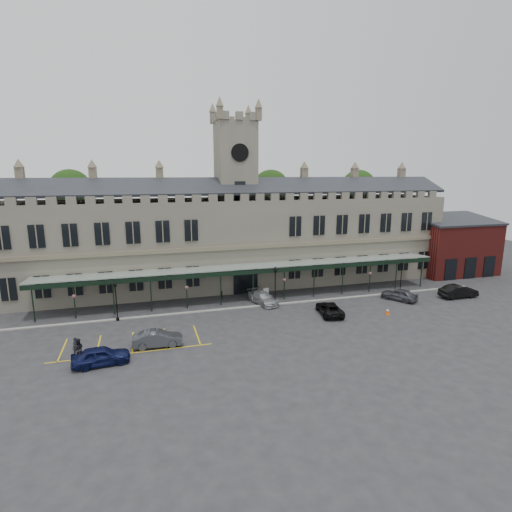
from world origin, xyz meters
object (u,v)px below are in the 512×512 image
object	(u,v)px
clock_tower	(236,191)
person_a	(76,346)
lamp_post_left	(116,297)
station_building	(236,239)
car_right_a	(399,294)
car_van	(330,309)
car_left_b	(158,339)
lamp_post_mid	(275,283)
car_right_b	(458,291)
traffic_cone	(388,311)
person_b	(78,349)
sign_board	(266,293)
car_taxi	(263,298)
car_left_a	(101,356)
lamp_post_right	(401,274)

from	to	relation	value
clock_tower	person_a	world-z (taller)	clock_tower
lamp_post_left	person_a	size ratio (longest dim) A/B	2.80
station_building	car_right_a	size ratio (longest dim) A/B	13.84
clock_tower	car_van	bearing A→B (deg)	-65.38
car_left_b	car_van	size ratio (longest dim) A/B	0.93
lamp_post_mid	car_left_b	xyz separation A→B (m)	(-13.82, -7.61, -2.14)
car_right_b	clock_tower	bearing A→B (deg)	60.98
traffic_cone	car_left_b	xyz separation A→B (m)	(-24.97, -1.47, 0.38)
traffic_cone	car_right_a	world-z (taller)	car_right_a
car_van	person_b	world-z (taller)	person_b
traffic_cone	car_right_b	bearing A→B (deg)	13.39
station_building	person_a	distance (m)	26.70
sign_board	lamp_post_left	bearing A→B (deg)	-175.98
lamp_post_mid	car_right_b	distance (m)	23.67
sign_board	car_taxi	xyz separation A→B (m)	(-1.09, -2.30, 0.12)
car_van	person_b	bearing A→B (deg)	18.55
station_building	lamp_post_mid	xyz separation A→B (m)	(2.06, -10.87, -3.59)
car_left_a	clock_tower	bearing A→B (deg)	-44.74
person_a	clock_tower	bearing A→B (deg)	13.14
car_left_b	sign_board	bearing A→B (deg)	-48.53
clock_tower	person_a	xyz separation A→B (m)	(-18.63, -18.35, -12.33)
clock_tower	car_left_a	world-z (taller)	clock_tower
car_van	person_a	bearing A→B (deg)	16.18
station_building	car_left_b	size ratio (longest dim) A/B	13.38
car_right_b	car_taxi	bearing A→B (deg)	79.57
lamp_post_right	traffic_cone	distance (m)	9.12
car_van	car_right_b	size ratio (longest dim) A/B	0.98
clock_tower	person_a	distance (m)	28.91
car_left_a	car_left_b	distance (m)	5.19
lamp_post_right	car_left_a	world-z (taller)	lamp_post_right
lamp_post_mid	car_right_b	bearing A→B (deg)	-7.89
traffic_cone	car_taxi	bearing A→B (deg)	148.52
lamp_post_left	person_a	xyz separation A→B (m)	(-3.02, -7.62, -1.82)
car_van	car_right_a	world-z (taller)	car_right_a
traffic_cone	sign_board	distance (m)	14.81
clock_tower	lamp_post_mid	xyz separation A→B (m)	(2.06, -10.96, -10.23)
clock_tower	car_right_b	world-z (taller)	clock_tower
lamp_post_left	lamp_post_mid	size ratio (longest dim) A/B	0.90
clock_tower	traffic_cone	size ratio (longest dim) A/B	33.41
clock_tower	car_left_b	distance (m)	25.23
station_building	traffic_cone	world-z (taller)	station_building
car_left_a	person_b	bearing A→B (deg)	43.95
car_right_a	person_a	distance (m)	36.57
car_left_a	car_left_b	xyz separation A→B (m)	(4.62, 2.38, -0.04)
lamp_post_left	car_right_a	xyz separation A→B (m)	(33.17, -2.33, -1.86)
lamp_post_mid	car_left_a	world-z (taller)	lamp_post_mid
car_taxi	car_right_a	xyz separation A→B (m)	(16.56, -3.43, 0.03)
lamp_post_left	person_b	world-z (taller)	lamp_post_left
clock_tower	car_taxi	xyz separation A→B (m)	(1.00, -9.63, -12.41)
lamp_post_left	car_left_a	xyz separation A→B (m)	(-0.77, -10.22, -1.82)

